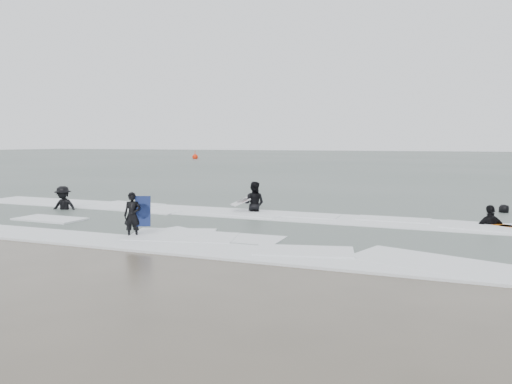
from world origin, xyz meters
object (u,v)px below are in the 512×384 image
at_px(surfer_centre, 133,238).
at_px(surfer_right_far, 504,214).
at_px(surfer_wading, 254,213).
at_px(surfer_right_near, 490,228).
at_px(surfer_breaker, 64,211).
at_px(buoy, 195,157).

height_order(surfer_centre, surfer_right_far, surfer_right_far).
bearing_deg(surfer_wading, surfer_right_near, 178.73).
height_order(surfer_breaker, surfer_right_near, surfer_right_near).
bearing_deg(surfer_right_far, surfer_right_near, 36.95).
bearing_deg(surfer_breaker, surfer_right_far, 7.23).
bearing_deg(surfer_right_near, surfer_wading, -26.43).
bearing_deg(surfer_breaker, surfer_centre, -43.62).
bearing_deg(surfer_wading, buoy, -59.56).
bearing_deg(surfer_right_far, surfer_centre, -0.23).
height_order(surfer_centre, buoy, buoy).
bearing_deg(surfer_breaker, buoy, 102.02).
relative_size(surfer_right_near, buoy, 1.19).
relative_size(surfer_centre, surfer_right_far, 0.95).
distance_m(surfer_wading, surfer_breaker, 8.44).
distance_m(surfer_right_near, surfer_right_far, 4.02).
bearing_deg(surfer_wading, surfer_centre, 76.41).
bearing_deg(surfer_breaker, surfer_wading, 4.56).
bearing_deg(surfer_right_near, surfer_right_far, -126.26).
bearing_deg(surfer_right_near, buoy, -78.67).
distance_m(surfer_right_near, buoy, 73.51).
bearing_deg(buoy, surfer_right_far, -50.18).
distance_m(surfer_centre, surfer_right_far, 15.32).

